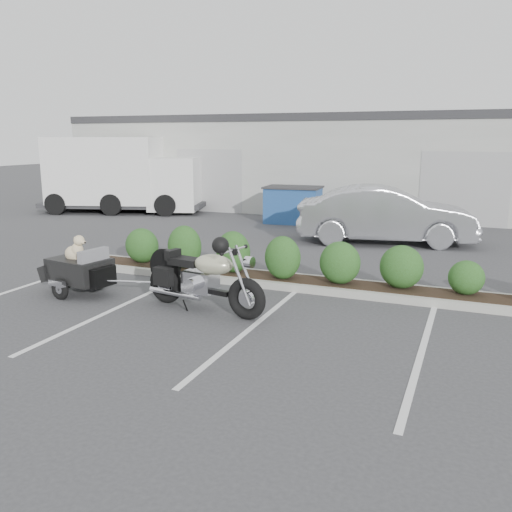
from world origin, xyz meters
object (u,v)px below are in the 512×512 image
at_px(pet_trailer, 79,269).
at_px(delivery_truck, 123,177).
at_px(motorcycle, 203,279).
at_px(dumpster, 293,204).
at_px(sedan, 386,215).

bearing_deg(pet_trailer, delivery_truck, 131.43).
xyz_separation_m(motorcycle, dumpster, (-1.81, 10.48, 0.09)).
bearing_deg(motorcycle, sedan, 85.52).
distance_m(dumpster, delivery_truck, 7.56).
distance_m(pet_trailer, delivery_truck, 12.46).
distance_m(motorcycle, delivery_truck, 14.14).
xyz_separation_m(sedan, delivery_truck, (-11.28, 2.81, 0.64)).
height_order(pet_trailer, dumpster, dumpster).
bearing_deg(dumpster, motorcycle, -84.76).
xyz_separation_m(motorcycle, delivery_truck, (-9.32, 10.59, 0.90)).
distance_m(pet_trailer, sedan, 9.09).
relative_size(sedan, dumpster, 2.39).
bearing_deg(motorcycle, dumpster, 109.45).
relative_size(pet_trailer, delivery_truck, 0.29).
distance_m(sedan, dumpster, 4.64).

